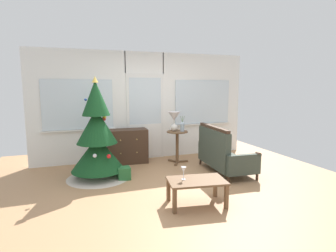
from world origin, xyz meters
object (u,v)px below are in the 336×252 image
object	(u,v)px
side_table	(177,141)
coffee_table	(197,183)
flower_vase	(182,126)
settee_sofa	(222,154)
table_lamp	(174,119)
gift_box	(124,173)
christmas_tree	(97,141)
dresser_cabinet	(127,146)
wine_glass	(184,170)

from	to	relation	value
side_table	coffee_table	world-z (taller)	side_table
flower_vase	side_table	bearing A→B (deg)	149.04
side_table	coffee_table	bearing A→B (deg)	-104.12
settee_sofa	coffee_table	distance (m)	1.70
side_table	flower_vase	bearing A→B (deg)	-30.96
table_lamp	gift_box	bearing A→B (deg)	-150.00
christmas_tree	dresser_cabinet	bearing A→B (deg)	49.37
coffee_table	gift_box	size ratio (longest dim) A/B	3.83
side_table	christmas_tree	bearing A→B (deg)	-165.51
settee_sofa	coffee_table	bearing A→B (deg)	-132.96
dresser_cabinet	side_table	size ratio (longest dim) A/B	1.24
christmas_tree	table_lamp	size ratio (longest dim) A/B	4.40
coffee_table	gift_box	xyz separation A→B (m)	(-0.81, 1.48, -0.21)
christmas_tree	wine_glass	xyz separation A→B (m)	(1.08, -1.65, -0.20)
dresser_cabinet	coffee_table	xyz separation A→B (m)	(0.52, -2.58, -0.06)
coffee_table	table_lamp	bearing A→B (deg)	77.58
christmas_tree	flower_vase	xyz separation A→B (m)	(1.91, 0.41, 0.13)
table_lamp	settee_sofa	bearing A→B (deg)	-55.77
dresser_cabinet	table_lamp	size ratio (longest dim) A/B	2.09
coffee_table	side_table	bearing A→B (deg)	75.88
gift_box	flower_vase	bearing A→B (deg)	24.03
christmas_tree	dresser_cabinet	xyz separation A→B (m)	(0.74, 0.86, -0.34)
dresser_cabinet	flower_vase	distance (m)	1.34
settee_sofa	coffee_table	world-z (taller)	settee_sofa
side_table	table_lamp	size ratio (longest dim) A/B	1.68
gift_box	christmas_tree	bearing A→B (deg)	151.20
dresser_cabinet	wine_glass	distance (m)	2.53
side_table	wine_glass	size ratio (longest dim) A/B	3.79
dresser_cabinet	coffee_table	world-z (taller)	dresser_cabinet
flower_vase	gift_box	size ratio (longest dim) A/B	1.48
wine_glass	gift_box	distance (m)	1.59
coffee_table	gift_box	world-z (taller)	coffee_table
table_lamp	christmas_tree	bearing A→B (deg)	-163.82
side_table	flower_vase	size ratio (longest dim) A/B	2.11
christmas_tree	side_table	xyz separation A→B (m)	(1.81, 0.47, -0.20)
flower_vase	coffee_table	world-z (taller)	flower_vase
table_lamp	wine_glass	xyz separation A→B (m)	(-0.67, -2.15, -0.50)
wine_glass	flower_vase	bearing A→B (deg)	68.03
coffee_table	wine_glass	distance (m)	0.28
side_table	flower_vase	xyz separation A→B (m)	(0.10, -0.06, 0.33)
settee_sofa	table_lamp	distance (m)	1.35
dresser_cabinet	settee_sofa	world-z (taller)	settee_sofa
side_table	wine_glass	distance (m)	2.24
christmas_tree	side_table	size ratio (longest dim) A/B	2.62
dresser_cabinet	coffee_table	distance (m)	2.63
dresser_cabinet	gift_box	xyz separation A→B (m)	(-0.29, -1.11, -0.27)
wine_glass	gift_box	size ratio (longest dim) A/B	0.82
side_table	gift_box	distance (m)	1.59
side_table	table_lamp	bearing A→B (deg)	146.31
flower_vase	wine_glass	xyz separation A→B (m)	(-0.83, -2.05, -0.33)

